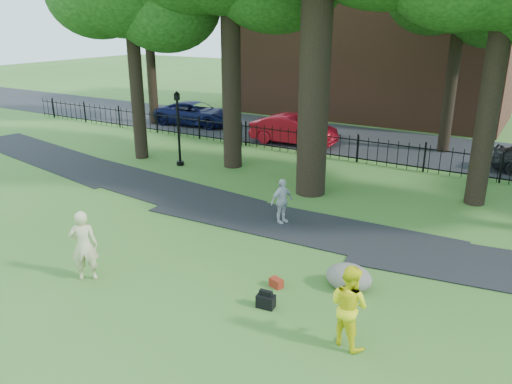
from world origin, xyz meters
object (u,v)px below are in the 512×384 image
Objects in this scene: woman at (84,246)px; red_sedan at (294,130)px; man at (349,306)px; boulder at (349,275)px; lamppost at (179,130)px.

red_sedan is at bearing -121.24° from woman.
man is 2.32m from boulder.
red_sedan is at bearing 48.69° from lamppost.
woman reaches higher than man.
man is at bearing -56.27° from lamppost.
lamppost is at bearing 148.66° from boulder.
woman is 0.56× the size of lamppost.
woman is 1.05× the size of man.
man is (6.62, 0.86, -0.05)m from woman.
boulder is at bearing -152.81° from red_sedan.
woman is at bearing -177.42° from red_sedan.
boulder is 12.26m from lamppost.
man is 1.53× the size of boulder.
man is at bearing 148.69° from woman.
lamppost is at bearing -102.58° from woman.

